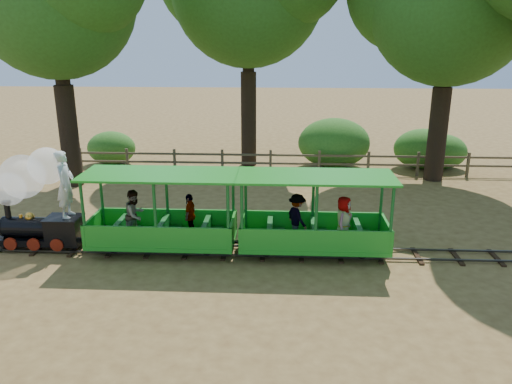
{
  "coord_description": "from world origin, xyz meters",
  "views": [
    {
      "loc": [
        -0.54,
        -12.01,
        5.44
      ],
      "look_at": [
        -1.2,
        0.5,
        1.54
      ],
      "focal_mm": 35.0,
      "sensor_mm": 36.0,
      "label": 1
    }
  ],
  "objects_px": {
    "carriage_front": "(160,222)",
    "locomotive": "(33,191)",
    "carriage_rear": "(315,225)",
    "fence": "(295,161)"
  },
  "relations": [
    {
      "from": "carriage_front",
      "to": "locomotive",
      "type": "bearing_deg",
      "value": 178.55
    },
    {
      "from": "carriage_rear",
      "to": "fence",
      "type": "relative_size",
      "value": 0.22
    },
    {
      "from": "locomotive",
      "to": "fence",
      "type": "bearing_deg",
      "value": 48.56
    },
    {
      "from": "carriage_front",
      "to": "carriage_rear",
      "type": "distance_m",
      "value": 4.01
    },
    {
      "from": "locomotive",
      "to": "fence",
      "type": "distance_m",
      "value": 10.62
    },
    {
      "from": "locomotive",
      "to": "carriage_front",
      "type": "relative_size",
      "value": 0.71
    },
    {
      "from": "fence",
      "to": "carriage_rear",
      "type": "bearing_deg",
      "value": -87.65
    },
    {
      "from": "carriage_rear",
      "to": "fence",
      "type": "xyz_separation_m",
      "value": [
        -0.33,
        8.02,
        -0.27
      ]
    },
    {
      "from": "locomotive",
      "to": "carriage_rear",
      "type": "distance_m",
      "value": 7.37
    },
    {
      "from": "carriage_rear",
      "to": "fence",
      "type": "distance_m",
      "value": 8.03
    }
  ]
}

